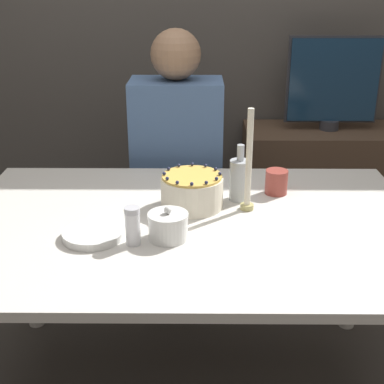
{
  "coord_description": "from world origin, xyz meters",
  "views": [
    {
      "loc": [
        0.02,
        -1.57,
        1.49
      ],
      "look_at": [
        0.01,
        0.12,
        0.79
      ],
      "focal_mm": 50.0,
      "sensor_mm": 36.0,
      "label": 1
    }
  ],
  "objects_px": {
    "sugar_bowl": "(168,226)",
    "tv_monitor": "(333,82)",
    "sugar_shaker": "(133,226)",
    "cake": "(192,191)",
    "bottle": "(240,179)",
    "person_man_blue_shirt": "(177,189)",
    "candle": "(249,168)"
  },
  "relations": [
    {
      "from": "cake",
      "to": "person_man_blue_shirt",
      "type": "bearing_deg",
      "value": 97.09
    },
    {
      "from": "cake",
      "to": "sugar_shaker",
      "type": "height_order",
      "value": "cake"
    },
    {
      "from": "sugar_shaker",
      "to": "candle",
      "type": "xyz_separation_m",
      "value": [
        0.36,
        0.26,
        0.09
      ]
    },
    {
      "from": "sugar_shaker",
      "to": "candle",
      "type": "distance_m",
      "value": 0.45
    },
    {
      "from": "candle",
      "to": "sugar_bowl",
      "type": "bearing_deg",
      "value": -139.71
    },
    {
      "from": "sugar_bowl",
      "to": "sugar_shaker",
      "type": "relative_size",
      "value": 1.03
    },
    {
      "from": "bottle",
      "to": "tv_monitor",
      "type": "distance_m",
      "value": 1.12
    },
    {
      "from": "sugar_bowl",
      "to": "sugar_shaker",
      "type": "bearing_deg",
      "value": -160.83
    },
    {
      "from": "cake",
      "to": "tv_monitor",
      "type": "xyz_separation_m",
      "value": [
        0.71,
        1.03,
        0.17
      ]
    },
    {
      "from": "sugar_bowl",
      "to": "tv_monitor",
      "type": "height_order",
      "value": "tv_monitor"
    },
    {
      "from": "sugar_shaker",
      "to": "person_man_blue_shirt",
      "type": "relative_size",
      "value": 0.09
    },
    {
      "from": "sugar_bowl",
      "to": "tv_monitor",
      "type": "distance_m",
      "value": 1.51
    },
    {
      "from": "person_man_blue_shirt",
      "to": "candle",
      "type": "bearing_deg",
      "value": 113.36
    },
    {
      "from": "sugar_bowl",
      "to": "sugar_shaker",
      "type": "height_order",
      "value": "sugar_shaker"
    },
    {
      "from": "candle",
      "to": "bottle",
      "type": "relative_size",
      "value": 1.73
    },
    {
      "from": "sugar_shaker",
      "to": "bottle",
      "type": "distance_m",
      "value": 0.48
    },
    {
      "from": "cake",
      "to": "bottle",
      "type": "relative_size",
      "value": 1.05
    },
    {
      "from": "cake",
      "to": "sugar_bowl",
      "type": "distance_m",
      "value": 0.25
    },
    {
      "from": "tv_monitor",
      "to": "sugar_shaker",
      "type": "bearing_deg",
      "value": -124.01
    },
    {
      "from": "bottle",
      "to": "person_man_blue_shirt",
      "type": "bearing_deg",
      "value": 114.77
    },
    {
      "from": "sugar_bowl",
      "to": "cake",
      "type": "bearing_deg",
      "value": 73.73
    },
    {
      "from": "cake",
      "to": "bottle",
      "type": "distance_m",
      "value": 0.18
    },
    {
      "from": "candle",
      "to": "sugar_shaker",
      "type": "bearing_deg",
      "value": -144.79
    },
    {
      "from": "sugar_shaker",
      "to": "bottle",
      "type": "relative_size",
      "value": 0.59
    },
    {
      "from": "bottle",
      "to": "person_man_blue_shirt",
      "type": "distance_m",
      "value": 0.63
    },
    {
      "from": "cake",
      "to": "tv_monitor",
      "type": "distance_m",
      "value": 1.27
    },
    {
      "from": "person_man_blue_shirt",
      "to": "tv_monitor",
      "type": "relative_size",
      "value": 2.67
    },
    {
      "from": "sugar_bowl",
      "to": "candle",
      "type": "height_order",
      "value": "candle"
    },
    {
      "from": "person_man_blue_shirt",
      "to": "cake",
      "type": "bearing_deg",
      "value": 97.09
    },
    {
      "from": "tv_monitor",
      "to": "cake",
      "type": "bearing_deg",
      "value": -124.53
    },
    {
      "from": "sugar_bowl",
      "to": "tv_monitor",
      "type": "relative_size",
      "value": 0.26
    },
    {
      "from": "sugar_bowl",
      "to": "candle",
      "type": "bearing_deg",
      "value": 40.29
    }
  ]
}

